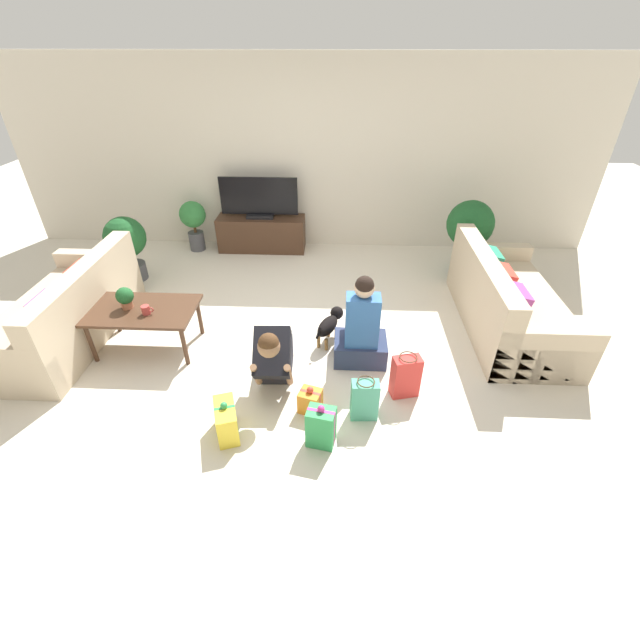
{
  "coord_description": "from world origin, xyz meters",
  "views": [
    {
      "loc": [
        0.51,
        -3.67,
        2.77
      ],
      "look_at": [
        0.35,
        -0.23,
        0.45
      ],
      "focal_mm": 24.0,
      "sensor_mm": 36.0,
      "label": 1
    }
  ],
  "objects_px": {
    "potted_plant_back_left": "(193,220)",
    "potted_plant_corner_right": "(469,228)",
    "sofa_left": "(66,314)",
    "gift_bag_a": "(406,376)",
    "tv": "(259,200)",
    "potted_plant_corner_left": "(126,242)",
    "sofa_right": "(506,304)",
    "person_kneeling": "(274,355)",
    "gift_box_b": "(321,427)",
    "gift_box_c": "(310,401)",
    "mug": "(146,310)",
    "tv_console": "(262,234)",
    "dog": "(330,323)",
    "gift_bag_b": "(365,400)",
    "gift_box_a": "(226,420)",
    "person_sitting": "(361,332)",
    "tabletop_plant": "(125,297)",
    "coffee_table": "(143,313)"
  },
  "relations": [
    {
      "from": "potted_plant_corner_right",
      "to": "gift_box_b",
      "type": "height_order",
      "value": "potted_plant_corner_right"
    },
    {
      "from": "person_kneeling",
      "to": "gift_box_c",
      "type": "distance_m",
      "value": 0.54
    },
    {
      "from": "coffee_table",
      "to": "tv_console",
      "type": "xyz_separation_m",
      "value": [
        0.79,
        2.5,
        -0.17
      ]
    },
    {
      "from": "tv",
      "to": "person_sitting",
      "type": "height_order",
      "value": "tv"
    },
    {
      "from": "tv_console",
      "to": "gift_bag_a",
      "type": "bearing_deg",
      "value": -59.91
    },
    {
      "from": "tv",
      "to": "gift_box_a",
      "type": "xyz_separation_m",
      "value": [
        0.29,
        -3.64,
        -0.62
      ]
    },
    {
      "from": "tv_console",
      "to": "potted_plant_back_left",
      "type": "bearing_deg",
      "value": -177.12
    },
    {
      "from": "sofa_left",
      "to": "gift_bag_a",
      "type": "xyz_separation_m",
      "value": [
        3.51,
        -0.74,
        -0.08
      ]
    },
    {
      "from": "potted_plant_back_left",
      "to": "mug",
      "type": "relative_size",
      "value": 6.21
    },
    {
      "from": "potted_plant_back_left",
      "to": "potted_plant_corner_right",
      "type": "distance_m",
      "value": 3.92
    },
    {
      "from": "coffee_table",
      "to": "potted_plant_corner_right",
      "type": "xyz_separation_m",
      "value": [
        3.68,
        1.91,
        0.21
      ]
    },
    {
      "from": "potted_plant_corner_right",
      "to": "tabletop_plant",
      "type": "xyz_separation_m",
      "value": [
        -3.83,
        -1.89,
        -0.04
      ]
    },
    {
      "from": "tv_console",
      "to": "dog",
      "type": "height_order",
      "value": "tv_console"
    },
    {
      "from": "sofa_right",
      "to": "gift_bag_a",
      "type": "height_order",
      "value": "sofa_right"
    },
    {
      "from": "sofa_right",
      "to": "potted_plant_corner_right",
      "type": "bearing_deg",
      "value": 5.98
    },
    {
      "from": "dog",
      "to": "person_sitting",
      "type": "bearing_deg",
      "value": 160.08
    },
    {
      "from": "sofa_left",
      "to": "person_kneeling",
      "type": "relative_size",
      "value": 2.61
    },
    {
      "from": "tv_console",
      "to": "gift_bag_b",
      "type": "xyz_separation_m",
      "value": [
        1.42,
        -3.4,
        -0.06
      ]
    },
    {
      "from": "gift_bag_a",
      "to": "sofa_right",
      "type": "bearing_deg",
      "value": 43.54
    },
    {
      "from": "sofa_left",
      "to": "coffee_table",
      "type": "bearing_deg",
      "value": 81.45
    },
    {
      "from": "potted_plant_corner_right",
      "to": "potted_plant_corner_left",
      "type": "bearing_deg",
      "value": -174.47
    },
    {
      "from": "sofa_right",
      "to": "gift_bag_b",
      "type": "xyz_separation_m",
      "value": [
        -1.61,
        -1.47,
        -0.1
      ]
    },
    {
      "from": "gift_box_b",
      "to": "potted_plant_back_left",
      "type": "bearing_deg",
      "value": 119.41
    },
    {
      "from": "gift_box_c",
      "to": "person_kneeling",
      "type": "bearing_deg",
      "value": 135.31
    },
    {
      "from": "gift_box_b",
      "to": "gift_bag_a",
      "type": "height_order",
      "value": "gift_bag_a"
    },
    {
      "from": "tv_console",
      "to": "dog",
      "type": "bearing_deg",
      "value": -64.6
    },
    {
      "from": "person_kneeling",
      "to": "mug",
      "type": "relative_size",
      "value": 6.33
    },
    {
      "from": "potted_plant_back_left",
      "to": "gift_box_a",
      "type": "xyz_separation_m",
      "value": [
        1.28,
        -3.59,
        -0.32
      ]
    },
    {
      "from": "sofa_right",
      "to": "sofa_left",
      "type": "bearing_deg",
      "value": 95.2
    },
    {
      "from": "tv",
      "to": "potted_plant_corner_left",
      "type": "height_order",
      "value": "tv"
    },
    {
      "from": "person_kneeling",
      "to": "gift_box_b",
      "type": "bearing_deg",
      "value": -59.07
    },
    {
      "from": "potted_plant_back_left",
      "to": "coffee_table",
      "type": "bearing_deg",
      "value": -85.23
    },
    {
      "from": "mug",
      "to": "gift_box_c",
      "type": "bearing_deg",
      "value": -24.48
    },
    {
      "from": "sofa_left",
      "to": "tabletop_plant",
      "type": "xyz_separation_m",
      "value": [
        0.78,
        -0.12,
        0.31
      ]
    },
    {
      "from": "potted_plant_corner_left",
      "to": "sofa_right",
      "type": "bearing_deg",
      "value": -11.16
    },
    {
      "from": "sofa_right",
      "to": "tabletop_plant",
      "type": "bearing_deg",
      "value": 97.92
    },
    {
      "from": "sofa_left",
      "to": "coffee_table",
      "type": "height_order",
      "value": "sofa_left"
    },
    {
      "from": "tv",
      "to": "gift_box_c",
      "type": "distance_m",
      "value": 3.54
    },
    {
      "from": "tv_console",
      "to": "gift_box_c",
      "type": "bearing_deg",
      "value": -74.11
    },
    {
      "from": "gift_box_b",
      "to": "sofa_left",
      "type": "bearing_deg",
      "value": 154.3
    },
    {
      "from": "gift_box_c",
      "to": "tabletop_plant",
      "type": "relative_size",
      "value": 1.18
    },
    {
      "from": "potted_plant_back_left",
      "to": "tv",
      "type": "bearing_deg",
      "value": 2.88
    },
    {
      "from": "potted_plant_corner_right",
      "to": "gift_bag_a",
      "type": "height_order",
      "value": "potted_plant_corner_right"
    },
    {
      "from": "potted_plant_back_left",
      "to": "gift_box_b",
      "type": "bearing_deg",
      "value": -60.59
    },
    {
      "from": "person_kneeling",
      "to": "gift_box_a",
      "type": "relative_size",
      "value": 2.05
    },
    {
      "from": "potted_plant_back_left",
      "to": "mug",
      "type": "distance_m",
      "value": 2.55
    },
    {
      "from": "gift_bag_a",
      "to": "gift_box_a",
      "type": "bearing_deg",
      "value": -160.31
    },
    {
      "from": "coffee_table",
      "to": "gift_box_a",
      "type": "distance_m",
      "value": 1.59
    },
    {
      "from": "gift_bag_a",
      "to": "potted_plant_back_left",
      "type": "bearing_deg",
      "value": 132.47
    },
    {
      "from": "person_kneeling",
      "to": "potted_plant_corner_right",
      "type": "bearing_deg",
      "value": 44.16
    }
  ]
}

